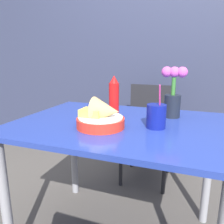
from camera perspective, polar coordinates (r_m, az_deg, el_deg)
The scene contains 7 objects.
wall_window at distance 2.36m, azimuth 12.32°, elevation 19.21°, with size 7.00×0.06×2.60m.
dining_table at distance 1.19m, azimuth 1.91°, elevation -7.53°, with size 1.09×0.80×0.74m.
chair_far_window at distance 1.99m, azimuth 9.73°, elevation -2.92°, with size 0.40×0.40×0.83m.
food_basket at distance 1.05m, azimuth -2.60°, elevation -1.32°, with size 0.23×0.23×0.15m.
ketchup_bottle at distance 1.26m, azimuth 0.51°, elevation 4.08°, with size 0.06×0.06×0.23m.
drink_cup at distance 1.06m, azimuth 11.47°, elevation -1.28°, with size 0.09×0.09×0.21m.
flower_vase at distance 1.27m, azimuth 15.65°, elevation 4.66°, with size 0.14×0.09×0.28m.
Camera 1 is at (0.34, -1.05, 1.06)m, focal length 35.00 mm.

